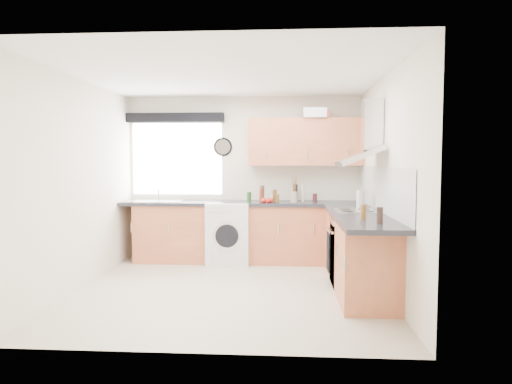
# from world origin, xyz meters

# --- Properties ---
(ground_plane) EXTENTS (3.60, 3.60, 0.00)m
(ground_plane) POSITION_xyz_m (0.00, 0.00, 0.00)
(ground_plane) COLOR beige
(ceiling) EXTENTS (3.60, 3.60, 0.02)m
(ceiling) POSITION_xyz_m (0.00, 0.00, 2.50)
(ceiling) COLOR white
(ceiling) RESTS_ON wall_back
(wall_back) EXTENTS (3.60, 0.02, 2.50)m
(wall_back) POSITION_xyz_m (0.00, 1.80, 1.25)
(wall_back) COLOR silver
(wall_back) RESTS_ON ground_plane
(wall_front) EXTENTS (3.60, 0.02, 2.50)m
(wall_front) POSITION_xyz_m (0.00, -1.80, 1.25)
(wall_front) COLOR silver
(wall_front) RESTS_ON ground_plane
(wall_left) EXTENTS (0.02, 3.60, 2.50)m
(wall_left) POSITION_xyz_m (-1.80, 0.00, 1.25)
(wall_left) COLOR silver
(wall_left) RESTS_ON ground_plane
(wall_right) EXTENTS (0.02, 3.60, 2.50)m
(wall_right) POSITION_xyz_m (1.80, 0.00, 1.25)
(wall_right) COLOR silver
(wall_right) RESTS_ON ground_plane
(window) EXTENTS (1.40, 0.02, 1.10)m
(window) POSITION_xyz_m (-1.05, 1.79, 1.55)
(window) COLOR silver
(window) RESTS_ON wall_back
(window_blind) EXTENTS (1.50, 0.18, 0.14)m
(window_blind) POSITION_xyz_m (-1.05, 1.70, 2.18)
(window_blind) COLOR black
(window_blind) RESTS_ON wall_back
(splashback) EXTENTS (0.01, 3.00, 0.54)m
(splashback) POSITION_xyz_m (1.79, 0.30, 1.18)
(splashback) COLOR white
(splashback) RESTS_ON wall_right
(base_cab_back) EXTENTS (3.00, 0.58, 0.86)m
(base_cab_back) POSITION_xyz_m (-0.10, 1.51, 0.43)
(base_cab_back) COLOR #AF5E3B
(base_cab_back) RESTS_ON ground_plane
(base_cab_corner) EXTENTS (0.60, 0.60, 0.86)m
(base_cab_corner) POSITION_xyz_m (1.50, 1.50, 0.43)
(base_cab_corner) COLOR #AF5E3B
(base_cab_corner) RESTS_ON ground_plane
(base_cab_right) EXTENTS (0.58, 2.10, 0.86)m
(base_cab_right) POSITION_xyz_m (1.51, 0.15, 0.43)
(base_cab_right) COLOR #AF5E3B
(base_cab_right) RESTS_ON ground_plane
(worktop_back) EXTENTS (3.60, 0.62, 0.05)m
(worktop_back) POSITION_xyz_m (0.00, 1.50, 0.89)
(worktop_back) COLOR black
(worktop_back) RESTS_ON base_cab_back
(worktop_right) EXTENTS (0.62, 2.42, 0.05)m
(worktop_right) POSITION_xyz_m (1.50, 0.00, 0.89)
(worktop_right) COLOR black
(worktop_right) RESTS_ON base_cab_right
(sink) EXTENTS (0.84, 0.46, 0.10)m
(sink) POSITION_xyz_m (-1.33, 1.50, 0.95)
(sink) COLOR silver
(sink) RESTS_ON worktop_back
(oven) EXTENTS (0.56, 0.58, 0.85)m
(oven) POSITION_xyz_m (1.50, 0.30, 0.42)
(oven) COLOR black
(oven) RESTS_ON ground_plane
(hob_plate) EXTENTS (0.52, 0.52, 0.01)m
(hob_plate) POSITION_xyz_m (1.50, 0.30, 0.92)
(hob_plate) COLOR silver
(hob_plate) RESTS_ON worktop_right
(extractor_hood) EXTENTS (0.52, 0.78, 0.66)m
(extractor_hood) POSITION_xyz_m (1.60, 0.30, 1.77)
(extractor_hood) COLOR silver
(extractor_hood) RESTS_ON wall_right
(upper_cabinets) EXTENTS (1.70, 0.35, 0.70)m
(upper_cabinets) POSITION_xyz_m (0.95, 1.62, 1.80)
(upper_cabinets) COLOR #AF5E3B
(upper_cabinets) RESTS_ON wall_back
(washing_machine) EXTENTS (0.64, 0.62, 0.91)m
(washing_machine) POSITION_xyz_m (-0.18, 1.40, 0.45)
(washing_machine) COLOR silver
(washing_machine) RESTS_ON ground_plane
(wall_clock) EXTENTS (0.29, 0.04, 0.29)m
(wall_clock) POSITION_xyz_m (-0.33, 1.78, 1.73)
(wall_clock) COLOR black
(wall_clock) RESTS_ON wall_back
(casserole) EXTENTS (0.34, 0.25, 0.14)m
(casserole) POSITION_xyz_m (1.08, 1.52, 2.22)
(casserole) COLOR silver
(casserole) RESTS_ON upper_cabinets
(storage_box) EXTENTS (0.25, 0.21, 0.11)m
(storage_box) POSITION_xyz_m (1.15, 1.52, 2.20)
(storage_box) COLOR #C6422D
(storage_box) RESTS_ON upper_cabinets
(utensil_pot) EXTENTS (0.11, 0.11, 0.15)m
(utensil_pot) POSITION_xyz_m (0.78, 1.46, 0.99)
(utensil_pot) COLOR gray
(utensil_pot) RESTS_ON worktop_back
(kitchen_roll) EXTENTS (0.13, 0.13, 0.23)m
(kitchen_roll) POSITION_xyz_m (1.62, 0.69, 1.03)
(kitchen_roll) COLOR silver
(kitchen_roll) RESTS_ON worktop_right
(tomato_cluster) EXTENTS (0.19, 0.19, 0.07)m
(tomato_cluster) POSITION_xyz_m (0.38, 1.30, 0.95)
(tomato_cluster) COLOR #AB1B11
(tomato_cluster) RESTS_ON worktop_back
(jar_0) EXTENTS (0.06, 0.06, 0.21)m
(jar_0) POSITION_xyz_m (0.29, 1.37, 1.01)
(jar_0) COLOR maroon
(jar_0) RESTS_ON worktop_back
(jar_1) EXTENTS (0.06, 0.06, 0.18)m
(jar_1) POSITION_xyz_m (0.49, 1.56, 1.00)
(jar_1) COLOR brown
(jar_1) RESTS_ON worktop_back
(jar_2) EXTENTS (0.05, 0.05, 0.12)m
(jar_2) POSITION_xyz_m (0.53, 1.44, 0.97)
(jar_2) COLOR brown
(jar_2) RESTS_ON worktop_back
(jar_3) EXTENTS (0.07, 0.07, 0.15)m
(jar_3) POSITION_xyz_m (0.11, 1.47, 0.98)
(jar_3) COLOR #1D3F16
(jar_3) RESTS_ON worktop_back
(jar_4) EXTENTS (0.07, 0.07, 0.25)m
(jar_4) POSITION_xyz_m (0.30, 1.42, 1.03)
(jar_4) COLOR #3A3120
(jar_4) RESTS_ON worktop_back
(jar_5) EXTENTS (0.07, 0.07, 0.25)m
(jar_5) POSITION_xyz_m (0.80, 1.67, 1.04)
(jar_5) COLOR black
(jar_5) RESTS_ON worktop_back
(jar_6) EXTENTS (0.07, 0.07, 0.12)m
(jar_6) POSITION_xyz_m (1.09, 1.62, 0.97)
(jar_6) COLOR #45181D
(jar_6) RESTS_ON worktop_back
(jar_7) EXTENTS (0.04, 0.04, 0.26)m
(jar_7) POSITION_xyz_m (0.91, 1.51, 1.04)
(jar_7) COLOR #B6AB9B
(jar_7) RESTS_ON worktop_back
(bottle_0) EXTENTS (0.06, 0.06, 0.15)m
(bottle_0) POSITION_xyz_m (1.46, -0.46, 0.99)
(bottle_0) COLOR brown
(bottle_0) RESTS_ON worktop_right
(bottle_1) EXTENTS (0.06, 0.06, 0.16)m
(bottle_1) POSITION_xyz_m (1.56, -0.80, 0.99)
(bottle_1) COLOR #2E2019
(bottle_1) RESTS_ON worktop_right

